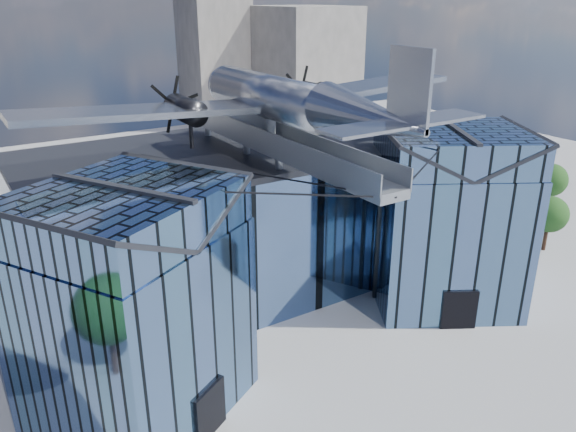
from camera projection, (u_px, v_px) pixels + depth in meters
ground_plane at (305, 334)px, 34.60m from camera, size 120.00×120.00×0.00m
museum at (257, 221)px, 37.13m from camera, size 32.88×24.50×17.60m
bg_towers at (94, 75)px, 71.29m from camera, size 77.00×24.50×26.00m
tree_plaza_e at (550, 214)px, 44.93m from camera, size 3.19×3.19×4.62m
tree_side_e at (550, 180)px, 52.61m from camera, size 4.00×4.00×4.88m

